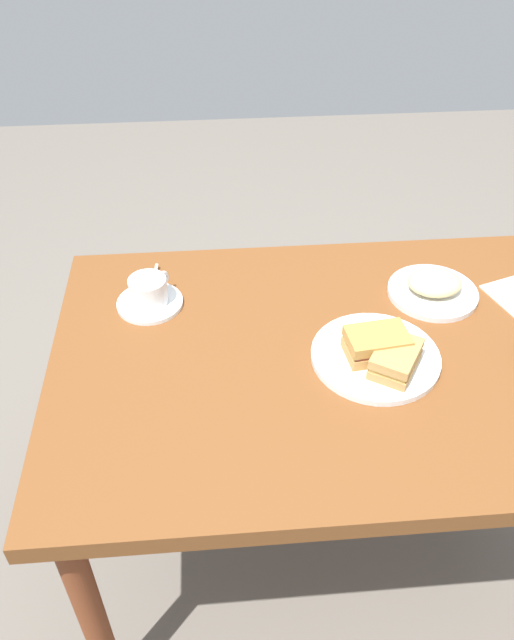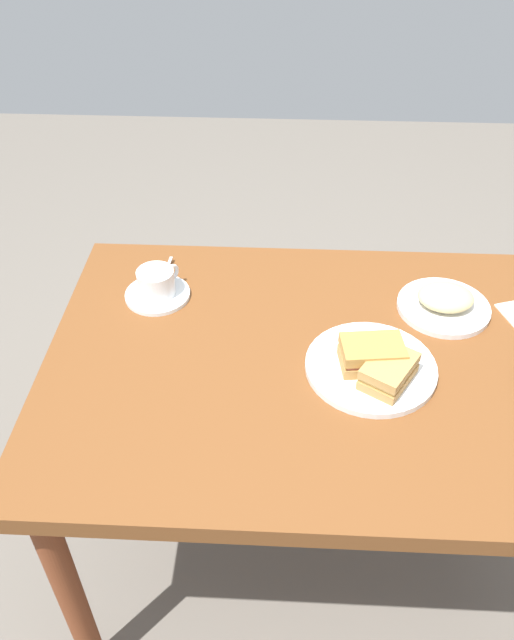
# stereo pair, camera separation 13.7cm
# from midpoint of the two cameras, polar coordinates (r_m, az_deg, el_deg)

# --- Properties ---
(ground_plane) EXTENTS (6.00, 6.00, 0.00)m
(ground_plane) POSITION_cam_midpoint_polar(r_m,az_deg,el_deg) (1.93, 3.16, -19.22)
(ground_plane) COLOR #676057
(dining_table) EXTENTS (1.20, 0.81, 0.74)m
(dining_table) POSITION_cam_midpoint_polar(r_m,az_deg,el_deg) (1.40, 4.11, -5.52)
(dining_table) COLOR brown
(dining_table) RESTS_ON ground_plane
(sandwich_plate) EXTENTS (0.27, 0.27, 0.01)m
(sandwich_plate) POSITION_cam_midpoint_polar(r_m,az_deg,el_deg) (1.33, 7.67, -3.39)
(sandwich_plate) COLOR white
(sandwich_plate) RESTS_ON dining_table
(sandwich_front) EXTENTS (0.13, 0.10, 0.06)m
(sandwich_front) POSITION_cam_midpoint_polar(r_m,az_deg,el_deg) (1.31, 7.73, -2.27)
(sandwich_front) COLOR #B18143
(sandwich_front) RESTS_ON sandwich_plate
(sandwich_back) EXTENTS (0.13, 0.14, 0.05)m
(sandwich_back) POSITION_cam_midpoint_polar(r_m,az_deg,el_deg) (1.29, 9.36, -3.58)
(sandwich_back) COLOR #AF8046
(sandwich_back) RESTS_ON sandwich_plate
(coffee_saucer) EXTENTS (0.15, 0.15, 0.01)m
(coffee_saucer) POSITION_cam_midpoint_polar(r_m,az_deg,el_deg) (1.49, -12.18, 1.40)
(coffee_saucer) COLOR white
(coffee_saucer) RESTS_ON dining_table
(coffee_cup) EXTENTS (0.09, 0.10, 0.06)m
(coffee_cup) POSITION_cam_midpoint_polar(r_m,az_deg,el_deg) (1.47, -12.34, 2.57)
(coffee_cup) COLOR white
(coffee_cup) RESTS_ON coffee_saucer
(spoon) EXTENTS (0.02, 0.10, 0.01)m
(spoon) POSITION_cam_midpoint_polar(r_m,az_deg,el_deg) (1.55, -11.77, 3.43)
(spoon) COLOR silver
(spoon) RESTS_ON coffee_saucer
(side_plate) EXTENTS (0.21, 0.21, 0.01)m
(side_plate) POSITION_cam_midpoint_polar(r_m,az_deg,el_deg) (1.52, 12.99, 2.33)
(side_plate) COLOR silver
(side_plate) RESTS_ON dining_table
(side_food_pile) EXTENTS (0.12, 0.10, 0.04)m
(side_food_pile) POSITION_cam_midpoint_polar(r_m,az_deg,el_deg) (1.51, 13.15, 3.19)
(side_food_pile) COLOR #CFBD81
(side_food_pile) RESTS_ON side_plate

